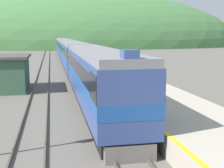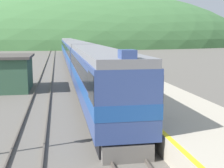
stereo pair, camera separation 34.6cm
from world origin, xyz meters
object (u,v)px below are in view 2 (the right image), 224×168
Objects in this scene: carriage_second at (78,56)px; carriage_third at (71,49)px; carriage_fourth at (68,46)px; express_train_lead_car at (97,76)px.

carriage_second is 1.00× the size of carriage_third.
carriage_third is 21.30m from carriage_fourth.
carriage_second is at bearing -90.00° from carriage_fourth.
carriage_second and carriage_fourth have the same top height.
carriage_second is 21.30m from carriage_third.
express_train_lead_car is 43.00m from carriage_third.
express_train_lead_car is at bearing -90.00° from carriage_second.
express_train_lead_car is 1.02× the size of carriage_third.
carriage_fourth is at bearing 90.00° from carriage_second.
express_train_lead_car is 64.30m from carriage_fourth.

